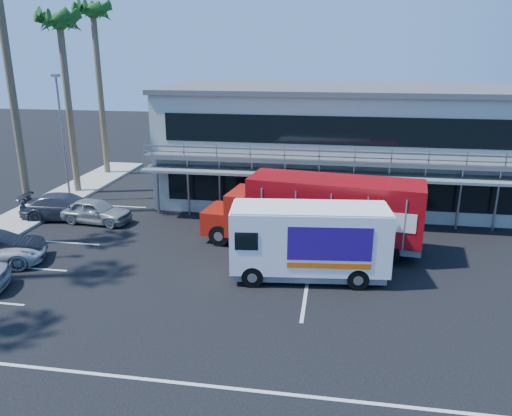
# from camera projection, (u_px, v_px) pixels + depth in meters

# --- Properties ---
(ground) EXTENTS (120.00, 120.00, 0.00)m
(ground) POSITION_uv_depth(u_px,v_px,m) (256.00, 294.00, 20.28)
(ground) COLOR black
(ground) RESTS_ON ground
(building) EXTENTS (22.40, 12.00, 7.30)m
(building) POSITION_uv_depth(u_px,v_px,m) (338.00, 143.00, 32.77)
(building) COLOR #A0A698
(building) RESTS_ON ground
(curb_strip) EXTENTS (3.00, 32.00, 0.16)m
(curb_strip) POSITION_uv_depth(u_px,v_px,m) (12.00, 224.00, 28.22)
(curb_strip) COLOR #A5A399
(curb_strip) RESTS_ON ground
(palm_e) EXTENTS (2.80, 2.80, 12.25)m
(palm_e) POSITION_uv_depth(u_px,v_px,m) (60.00, 32.00, 31.59)
(palm_e) COLOR brown
(palm_e) RESTS_ON ground
(palm_f) EXTENTS (2.80, 2.80, 13.25)m
(palm_f) POSITION_uv_depth(u_px,v_px,m) (94.00, 22.00, 36.56)
(palm_f) COLOR brown
(palm_f) RESTS_ON ground
(light_pole_far) EXTENTS (0.50, 0.25, 8.09)m
(light_pole_far) POSITION_uv_depth(u_px,v_px,m) (62.00, 133.00, 31.46)
(light_pole_far) COLOR gray
(light_pole_far) RESTS_ON ground
(red_truck) EXTENTS (10.97, 3.94, 3.61)m
(red_truck) POSITION_uv_depth(u_px,v_px,m) (319.00, 210.00, 24.38)
(red_truck) COLOR #9F170C
(red_truck) RESTS_ON ground
(white_van) EXTENTS (6.83, 2.96, 3.24)m
(white_van) POSITION_uv_depth(u_px,v_px,m) (309.00, 241.00, 21.22)
(white_van) COLOR white
(white_van) RESTS_ON ground
(parked_car_d) EXTENTS (5.38, 2.85, 1.49)m
(parked_car_d) POSITION_uv_depth(u_px,v_px,m) (66.00, 207.00, 29.14)
(parked_car_d) COLOR #2F323F
(parked_car_d) RESTS_ON ground
(parked_car_e) EXTENTS (4.28, 2.09, 1.41)m
(parked_car_e) POSITION_uv_depth(u_px,v_px,m) (96.00, 211.00, 28.46)
(parked_car_e) COLOR gray
(parked_car_e) RESTS_ON ground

